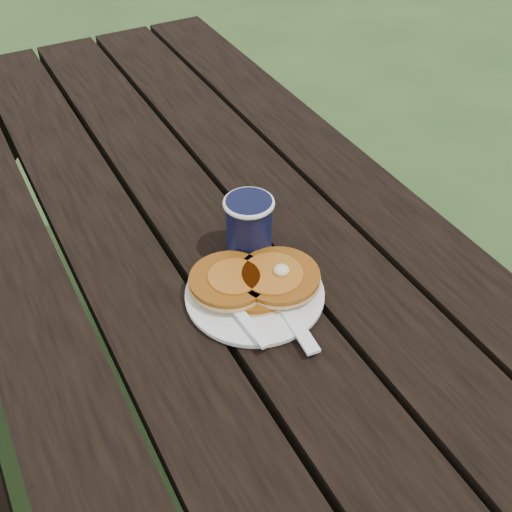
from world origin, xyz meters
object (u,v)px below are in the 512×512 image
plate (255,295)px  picnic_table (223,385)px  coffee_cup (249,224)px  pancake_stack (256,280)px

plate → picnic_table: bearing=89.1°
picnic_table → coffee_cup: 0.45m
plate → pancake_stack: (0.01, 0.01, 0.02)m
coffee_cup → pancake_stack: bearing=-111.7°
picnic_table → plate: plate is taller
picnic_table → pancake_stack: (0.00, -0.13, 0.41)m
plate → pancake_stack: bearing=55.8°
pancake_stack → coffee_cup: 0.10m
picnic_table → plate: (-0.00, -0.14, 0.39)m
picnic_table → pancake_stack: bearing=-88.2°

